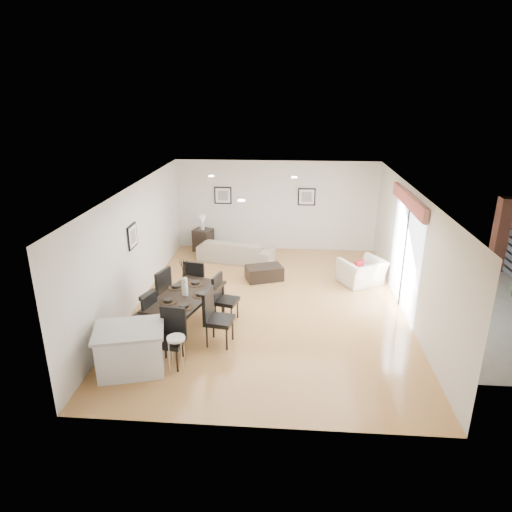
# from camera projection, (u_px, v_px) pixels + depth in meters

# --- Properties ---
(ground) EXTENTS (8.00, 8.00, 0.00)m
(ground) POSITION_uv_depth(u_px,v_px,m) (269.00, 306.00, 10.40)
(ground) COLOR tan
(ground) RESTS_ON ground
(wall_back) EXTENTS (6.00, 0.04, 2.70)m
(wall_back) POSITION_uv_depth(u_px,v_px,m) (276.00, 206.00, 13.68)
(wall_back) COLOR silver
(wall_back) RESTS_ON ground
(wall_front) EXTENTS (6.00, 0.04, 2.70)m
(wall_front) POSITION_uv_depth(u_px,v_px,m) (255.00, 347.00, 6.19)
(wall_front) COLOR silver
(wall_front) RESTS_ON ground
(wall_left) EXTENTS (0.04, 8.00, 2.70)m
(wall_left) POSITION_uv_depth(u_px,v_px,m) (135.00, 246.00, 10.15)
(wall_left) COLOR silver
(wall_left) RESTS_ON ground
(wall_right) EXTENTS (0.04, 8.00, 2.70)m
(wall_right) POSITION_uv_depth(u_px,v_px,m) (410.00, 253.00, 9.72)
(wall_right) COLOR silver
(wall_right) RESTS_ON ground
(ceiling) EXTENTS (6.00, 8.00, 0.02)m
(ceiling) POSITION_uv_depth(u_px,v_px,m) (270.00, 189.00, 9.47)
(ceiling) COLOR white
(ceiling) RESTS_ON wall_back
(sofa) EXTENTS (2.27, 1.29, 0.62)m
(sofa) POSITION_uv_depth(u_px,v_px,m) (236.00, 250.00, 13.02)
(sofa) COLOR #A29883
(sofa) RESTS_ON ground
(armchair) EXTENTS (1.31, 1.26, 0.65)m
(armchair) POSITION_uv_depth(u_px,v_px,m) (362.00, 272.00, 11.44)
(armchair) COLOR beige
(armchair) RESTS_ON ground
(dining_table) EXTENTS (1.44, 2.08, 0.79)m
(dining_table) POSITION_uv_depth(u_px,v_px,m) (185.00, 299.00, 9.10)
(dining_table) COLOR black
(dining_table) RESTS_ON ground
(dining_chair_wnear) EXTENTS (0.57, 0.57, 1.02)m
(dining_chair_wnear) POSITION_uv_depth(u_px,v_px,m) (146.00, 315.00, 8.73)
(dining_chair_wnear) COLOR black
(dining_chair_wnear) RESTS_ON ground
(dining_chair_wfar) EXTENTS (0.65, 0.65, 1.14)m
(dining_chair_wfar) POSITION_uv_depth(u_px,v_px,m) (159.00, 292.00, 9.59)
(dining_chair_wfar) COLOR black
(dining_chair_wfar) RESTS_ON ground
(dining_chair_enear) EXTENTS (0.57, 0.57, 1.11)m
(dining_chair_enear) POSITION_uv_depth(u_px,v_px,m) (215.00, 314.00, 8.66)
(dining_chair_enear) COLOR black
(dining_chair_enear) RESTS_ON ground
(dining_chair_efar) EXTENTS (0.56, 0.56, 1.02)m
(dining_chair_efar) POSITION_uv_depth(u_px,v_px,m) (222.00, 296.00, 9.57)
(dining_chair_efar) COLOR black
(dining_chair_efar) RESTS_ON ground
(dining_chair_head) EXTENTS (0.52, 0.52, 1.04)m
(dining_chair_head) POSITION_uv_depth(u_px,v_px,m) (172.00, 333.00, 8.05)
(dining_chair_head) COLOR black
(dining_chair_head) RESTS_ON ground
(dining_chair_foot) EXTENTS (0.57, 0.57, 1.08)m
(dining_chair_foot) POSITION_uv_depth(u_px,v_px,m) (196.00, 280.00, 10.23)
(dining_chair_foot) COLOR black
(dining_chair_foot) RESTS_ON ground
(vase) EXTENTS (0.92, 1.45, 0.76)m
(vase) POSITION_uv_depth(u_px,v_px,m) (184.00, 282.00, 8.98)
(vase) COLOR white
(vase) RESTS_ON dining_table
(coffee_table) EXTENTS (1.05, 0.83, 0.37)m
(coffee_table) POSITION_uv_depth(u_px,v_px,m) (264.00, 273.00, 11.76)
(coffee_table) COLOR black
(coffee_table) RESTS_ON ground
(side_table) EXTENTS (0.63, 0.63, 0.67)m
(side_table) POSITION_uv_depth(u_px,v_px,m) (203.00, 240.00, 13.86)
(side_table) COLOR black
(side_table) RESTS_ON ground
(table_lamp) EXTENTS (0.22, 0.22, 0.43)m
(table_lamp) POSITION_uv_depth(u_px,v_px,m) (202.00, 220.00, 13.65)
(table_lamp) COLOR white
(table_lamp) RESTS_ON side_table
(cushion) EXTENTS (0.27, 0.26, 0.29)m
(cushion) POSITION_uv_depth(u_px,v_px,m) (359.00, 266.00, 11.30)
(cushion) COLOR maroon
(cushion) RESTS_ON armchair
(kitchen_island) EXTENTS (1.36, 1.17, 0.82)m
(kitchen_island) POSITION_uv_depth(u_px,v_px,m) (131.00, 349.00, 7.88)
(kitchen_island) COLOR silver
(kitchen_island) RESTS_ON ground
(bar_stool) EXTENTS (0.31, 0.31, 0.69)m
(bar_stool) POSITION_uv_depth(u_px,v_px,m) (176.00, 342.00, 7.76)
(bar_stool) COLOR white
(bar_stool) RESTS_ON ground
(framed_print_back_left) EXTENTS (0.52, 0.04, 0.52)m
(framed_print_back_left) POSITION_uv_depth(u_px,v_px,m) (223.00, 195.00, 13.66)
(framed_print_back_left) COLOR black
(framed_print_back_left) RESTS_ON wall_back
(framed_print_back_right) EXTENTS (0.52, 0.04, 0.52)m
(framed_print_back_right) POSITION_uv_depth(u_px,v_px,m) (307.00, 197.00, 13.48)
(framed_print_back_right) COLOR black
(framed_print_back_right) RESTS_ON wall_back
(framed_print_left_wall) EXTENTS (0.04, 0.52, 0.52)m
(framed_print_left_wall) POSITION_uv_depth(u_px,v_px,m) (132.00, 236.00, 9.86)
(framed_print_left_wall) COLOR black
(framed_print_left_wall) RESTS_ON wall_left
(sliding_door) EXTENTS (0.12, 2.70, 2.57)m
(sliding_door) POSITION_uv_depth(u_px,v_px,m) (406.00, 235.00, 9.89)
(sliding_door) COLOR white
(sliding_door) RESTS_ON wall_right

